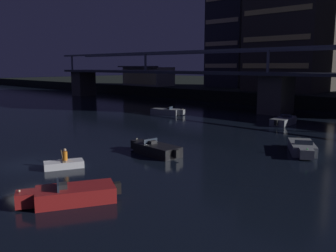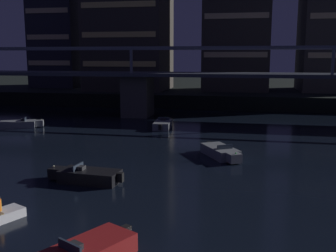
% 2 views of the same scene
% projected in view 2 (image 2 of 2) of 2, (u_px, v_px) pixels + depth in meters
% --- Properties ---
extents(far_riverbank, '(240.00, 80.00, 2.20)m').
position_uv_depth(far_riverbank, '(188.00, 85.00, 101.73)').
color(far_riverbank, black).
rests_on(far_riverbank, ground).
extents(river_bridge, '(103.68, 6.40, 9.38)m').
position_uv_depth(river_bridge, '(138.00, 83.00, 54.71)').
color(river_bridge, '#4C4944').
rests_on(river_bridge, ground).
extents(tower_west_low, '(9.04, 11.46, 24.24)m').
position_uv_depth(tower_west_low, '(61.00, 25.00, 79.05)').
color(tower_west_low, '#282833').
rests_on(tower_west_low, far_riverbank).
extents(tower_west_tall, '(13.57, 13.04, 24.20)m').
position_uv_depth(tower_west_tall, '(129.00, 22.00, 71.06)').
color(tower_west_tall, '#38332D').
rests_on(tower_west_tall, far_riverbank).
extents(speedboat_near_left, '(2.08, 5.23, 1.16)m').
position_uv_depth(speedboat_near_left, '(163.00, 124.00, 46.34)').
color(speedboat_near_left, gray).
rests_on(speedboat_near_left, ground).
extents(speedboat_near_center, '(5.23, 2.11, 1.16)m').
position_uv_depth(speedboat_near_center, '(87.00, 176.00, 26.36)').
color(speedboat_near_center, black).
rests_on(speedboat_near_center, ground).
extents(speedboat_mid_left, '(5.05, 3.16, 1.16)m').
position_uv_depth(speedboat_mid_left, '(20.00, 124.00, 46.43)').
color(speedboat_mid_left, gray).
rests_on(speedboat_mid_left, ground).
extents(speedboat_mid_center, '(3.63, 4.86, 1.16)m').
position_uv_depth(speedboat_mid_center, '(221.00, 152.00, 32.88)').
color(speedboat_mid_center, gray).
rests_on(speedboat_mid_center, ground).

